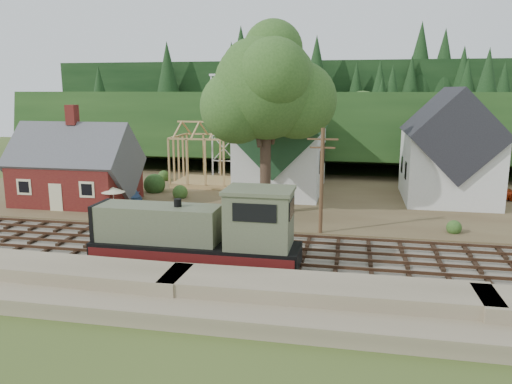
% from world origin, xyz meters
% --- Properties ---
extents(ground, '(140.00, 140.00, 0.00)m').
position_xyz_m(ground, '(0.00, 0.00, 0.00)').
color(ground, '#384C1E').
rests_on(ground, ground).
extents(embankment, '(64.00, 5.00, 1.60)m').
position_xyz_m(embankment, '(0.00, -8.50, 0.00)').
color(embankment, '#7F7259').
rests_on(embankment, ground).
extents(railroad_bed, '(64.00, 11.00, 0.16)m').
position_xyz_m(railroad_bed, '(0.00, 0.00, 0.08)').
color(railroad_bed, '#726B5B').
rests_on(railroad_bed, ground).
extents(village_flat, '(64.00, 26.00, 0.30)m').
position_xyz_m(village_flat, '(0.00, 18.00, 0.15)').
color(village_flat, brown).
rests_on(village_flat, ground).
extents(hillside, '(70.00, 28.96, 12.74)m').
position_xyz_m(hillside, '(0.00, 42.00, 0.00)').
color(hillside, '#1E3F19').
rests_on(hillside, ground).
extents(ridge, '(80.00, 20.00, 12.00)m').
position_xyz_m(ridge, '(0.00, 58.00, 0.00)').
color(ridge, black).
rests_on(ridge, ground).
extents(depot, '(10.80, 7.41, 9.00)m').
position_xyz_m(depot, '(-16.00, 11.00, 3.21)').
color(depot, '#541315').
rests_on(depot, village_flat).
extents(church, '(8.40, 15.17, 13.00)m').
position_xyz_m(church, '(2.00, 19.68, 5.18)').
color(church, silver).
rests_on(church, village_flat).
extents(farmhouse, '(8.40, 10.80, 10.60)m').
position_xyz_m(farmhouse, '(18.00, 19.00, 4.87)').
color(farmhouse, silver).
rests_on(farmhouse, village_flat).
extents(timber_frame, '(8.20, 6.20, 6.99)m').
position_xyz_m(timber_frame, '(-6.00, 22.00, 3.27)').
color(timber_frame, tan).
rests_on(timber_frame, village_flat).
extents(lattice_tower, '(3.20, 3.20, 12.12)m').
position_xyz_m(lattice_tower, '(-6.00, 28.00, 10.03)').
color(lattice_tower, silver).
rests_on(lattice_tower, village_flat).
extents(big_tree, '(10.90, 8.40, 14.70)m').
position_xyz_m(big_tree, '(2.17, 10.08, 10.22)').
color(big_tree, '#38281E').
rests_on(big_tree, village_flat).
extents(telegraph_pole_near, '(2.20, 0.28, 8.00)m').
position_xyz_m(telegraph_pole_near, '(7.00, 5.20, 4.25)').
color(telegraph_pole_near, '#4C331E').
rests_on(telegraph_pole_near, ground).
extents(locomotive, '(12.41, 3.10, 4.95)m').
position_xyz_m(locomotive, '(0.53, -3.00, 2.18)').
color(locomotive, black).
rests_on(locomotive, railroad_bed).
extents(car_blue, '(3.58, 4.09, 1.33)m').
position_xyz_m(car_blue, '(-11.45, 12.49, 0.97)').
color(car_blue, '#547EB5').
rests_on(car_blue, village_flat).
extents(car_red, '(4.94, 2.58, 1.33)m').
position_xyz_m(car_red, '(22.64, 20.08, 0.96)').
color(car_red, red).
rests_on(car_red, village_flat).
extents(patio_set, '(1.99, 1.99, 2.22)m').
position_xyz_m(patio_set, '(-10.84, 7.97, 2.19)').
color(patio_set, silver).
rests_on(patio_set, village_flat).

